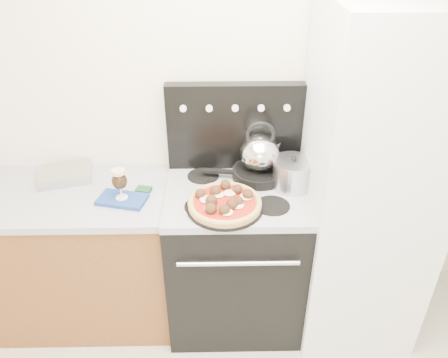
{
  "coord_description": "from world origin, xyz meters",
  "views": [
    {
      "loc": [
        -0.02,
        -0.79,
        2.2
      ],
      "look_at": [
        0.01,
        1.05,
        1.07
      ],
      "focal_mm": 35.0,
      "sensor_mm": 36.0,
      "label": 1
    }
  ],
  "objects_px": {
    "base_cabinet": "(50,258)",
    "stove_body": "(235,258)",
    "fridge": "(367,187)",
    "skillet": "(259,173)",
    "pizza": "(225,202)",
    "tea_kettle": "(260,150)",
    "beer_glass": "(120,184)",
    "stock_pot": "(292,175)",
    "oven_mitt": "(122,199)",
    "pizza_pan": "(225,207)"
  },
  "relations": [
    {
      "from": "fridge",
      "to": "beer_glass",
      "type": "height_order",
      "value": "fridge"
    },
    {
      "from": "skillet",
      "to": "beer_glass",
      "type": "bearing_deg",
      "value": -165.0
    },
    {
      "from": "stove_body",
      "to": "beer_glass",
      "type": "distance_m",
      "value": 0.83
    },
    {
      "from": "stock_pot",
      "to": "fridge",
      "type": "bearing_deg",
      "value": -8.35
    },
    {
      "from": "pizza",
      "to": "tea_kettle",
      "type": "bearing_deg",
      "value": 56.6
    },
    {
      "from": "pizza",
      "to": "stock_pot",
      "type": "distance_m",
      "value": 0.42
    },
    {
      "from": "pizza_pan",
      "to": "oven_mitt",
      "type": "bearing_deg",
      "value": 169.37
    },
    {
      "from": "pizza_pan",
      "to": "tea_kettle",
      "type": "relative_size",
      "value": 1.62
    },
    {
      "from": "pizza",
      "to": "beer_glass",
      "type": "bearing_deg",
      "value": 169.37
    },
    {
      "from": "base_cabinet",
      "to": "fridge",
      "type": "xyz_separation_m",
      "value": [
        1.8,
        -0.05,
        0.52
      ]
    },
    {
      "from": "fridge",
      "to": "stock_pot",
      "type": "bearing_deg",
      "value": 171.65
    },
    {
      "from": "pizza_pan",
      "to": "pizza",
      "type": "distance_m",
      "value": 0.03
    },
    {
      "from": "stock_pot",
      "to": "beer_glass",
      "type": "bearing_deg",
      "value": -174.01
    },
    {
      "from": "beer_glass",
      "to": "pizza",
      "type": "distance_m",
      "value": 0.55
    },
    {
      "from": "oven_mitt",
      "to": "pizza",
      "type": "bearing_deg",
      "value": -10.63
    },
    {
      "from": "base_cabinet",
      "to": "stove_body",
      "type": "height_order",
      "value": "stove_body"
    },
    {
      "from": "oven_mitt",
      "to": "tea_kettle",
      "type": "bearing_deg",
      "value": 15.0
    },
    {
      "from": "skillet",
      "to": "stock_pot",
      "type": "relative_size",
      "value": 1.41
    },
    {
      "from": "stock_pot",
      "to": "base_cabinet",
      "type": "bearing_deg",
      "value": -179.67
    },
    {
      "from": "beer_glass",
      "to": "stock_pot",
      "type": "height_order",
      "value": "beer_glass"
    },
    {
      "from": "base_cabinet",
      "to": "skillet",
      "type": "xyz_separation_m",
      "value": [
        1.24,
        0.11,
        0.52
      ]
    },
    {
      "from": "fridge",
      "to": "stove_body",
      "type": "bearing_deg",
      "value": 177.95
    },
    {
      "from": "base_cabinet",
      "to": "pizza_pan",
      "type": "distance_m",
      "value": 1.17
    },
    {
      "from": "stove_body",
      "to": "pizza_pan",
      "type": "xyz_separation_m",
      "value": [
        -0.06,
        -0.16,
        0.49
      ]
    },
    {
      "from": "base_cabinet",
      "to": "tea_kettle",
      "type": "xyz_separation_m",
      "value": [
        1.24,
        0.11,
        0.66
      ]
    },
    {
      "from": "fridge",
      "to": "pizza",
      "type": "xyz_separation_m",
      "value": [
        -0.76,
        -0.14,
        0.01
      ]
    },
    {
      "from": "pizza",
      "to": "pizza_pan",
      "type": "bearing_deg",
      "value": 0.0
    },
    {
      "from": "fridge",
      "to": "skillet",
      "type": "xyz_separation_m",
      "value": [
        -0.57,
        0.16,
        -0.0
      ]
    },
    {
      "from": "beer_glass",
      "to": "pizza",
      "type": "xyz_separation_m",
      "value": [
        0.54,
        -0.1,
        -0.05
      ]
    },
    {
      "from": "fridge",
      "to": "pizza_pan",
      "type": "distance_m",
      "value": 0.78
    },
    {
      "from": "pizza",
      "to": "stock_pot",
      "type": "bearing_deg",
      "value": 28.12
    },
    {
      "from": "pizza",
      "to": "skillet",
      "type": "distance_m",
      "value": 0.36
    },
    {
      "from": "tea_kettle",
      "to": "beer_glass",
      "type": "bearing_deg",
      "value": -163.89
    },
    {
      "from": "oven_mitt",
      "to": "pizza_pan",
      "type": "height_order",
      "value": "pizza_pan"
    },
    {
      "from": "fridge",
      "to": "skillet",
      "type": "bearing_deg",
      "value": 164.24
    },
    {
      "from": "oven_mitt",
      "to": "stock_pot",
      "type": "distance_m",
      "value": 0.91
    },
    {
      "from": "beer_glass",
      "to": "tea_kettle",
      "type": "bearing_deg",
      "value": 15.0
    },
    {
      "from": "pizza_pan",
      "to": "skillet",
      "type": "xyz_separation_m",
      "value": [
        0.2,
        0.3,
        0.02
      ]
    },
    {
      "from": "stove_body",
      "to": "tea_kettle",
      "type": "height_order",
      "value": "tea_kettle"
    },
    {
      "from": "base_cabinet",
      "to": "skillet",
      "type": "relative_size",
      "value": 4.89
    },
    {
      "from": "pizza_pan",
      "to": "pizza",
      "type": "bearing_deg",
      "value": 0.0
    },
    {
      "from": "skillet",
      "to": "stock_pot",
      "type": "distance_m",
      "value": 0.2
    },
    {
      "from": "stove_body",
      "to": "pizza",
      "type": "relative_size",
      "value": 2.37
    },
    {
      "from": "fridge",
      "to": "base_cabinet",
      "type": "bearing_deg",
      "value": 178.41
    },
    {
      "from": "skillet",
      "to": "stock_pot",
      "type": "xyz_separation_m",
      "value": [
        0.17,
        -0.1,
        0.05
      ]
    },
    {
      "from": "base_cabinet",
      "to": "pizza",
      "type": "bearing_deg",
      "value": -10.23
    },
    {
      "from": "stove_body",
      "to": "stock_pot",
      "type": "height_order",
      "value": "stock_pot"
    },
    {
      "from": "pizza",
      "to": "tea_kettle",
      "type": "distance_m",
      "value": 0.38
    },
    {
      "from": "oven_mitt",
      "to": "pizza_pan",
      "type": "distance_m",
      "value": 0.55
    },
    {
      "from": "oven_mitt",
      "to": "beer_glass",
      "type": "relative_size",
      "value": 1.46
    }
  ]
}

